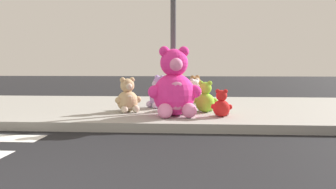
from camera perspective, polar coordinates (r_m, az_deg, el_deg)
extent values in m
cube|color=#9E9B93|center=(7.34, -6.59, -2.54)|extent=(28.00, 4.40, 0.15)
cylinder|color=#4C4C51|center=(6.40, 0.93, 11.40)|extent=(0.11, 0.11, 3.20)
sphere|color=#F22D93|center=(5.84, 1.06, 0.00)|extent=(0.76, 0.76, 0.76)
ellipsoid|color=pink|center=(5.57, 1.53, -0.24)|extent=(0.44, 0.25, 0.49)
sphere|color=#F22D93|center=(5.81, 1.07, 5.56)|extent=(0.50, 0.50, 0.50)
sphere|color=pink|center=(5.61, 1.43, 5.27)|extent=(0.23, 0.23, 0.23)
sphere|color=#F22D93|center=(5.85, 2.76, 7.50)|extent=(0.19, 0.19, 0.19)
sphere|color=#F22D93|center=(5.81, 4.71, 0.53)|extent=(0.24, 0.24, 0.24)
sphere|color=pink|center=(5.59, 3.72, -2.80)|extent=(0.26, 0.26, 0.26)
sphere|color=#F22D93|center=(5.79, -0.64, 7.53)|extent=(0.19, 0.19, 0.19)
sphere|color=#F22D93|center=(5.69, -2.35, 0.44)|extent=(0.24, 0.24, 0.24)
sphere|color=pink|center=(5.52, -0.52, -2.89)|extent=(0.26, 0.26, 0.26)
sphere|color=#B28CD8|center=(6.95, -1.48, -0.55)|extent=(0.42, 0.42, 0.42)
ellipsoid|color=silver|center=(6.87, -2.53, -0.63)|extent=(0.22, 0.24, 0.28)
sphere|color=#B28CD8|center=(6.93, -1.48, 2.06)|extent=(0.28, 0.28, 0.28)
sphere|color=silver|center=(6.86, -2.30, 1.89)|extent=(0.13, 0.13, 0.13)
sphere|color=#B28CD8|center=(6.85, -1.02, 2.95)|extent=(0.11, 0.11, 0.11)
sphere|color=#B28CD8|center=(6.76, -0.87, -0.45)|extent=(0.13, 0.13, 0.13)
sphere|color=silver|center=(6.77, -2.17, -1.89)|extent=(0.15, 0.15, 0.15)
sphere|color=#B28CD8|center=(7.01, -1.94, 3.00)|extent=(0.11, 0.11, 0.11)
sphere|color=#B28CD8|center=(7.09, -2.76, -0.19)|extent=(0.13, 0.13, 0.13)
sphere|color=silver|center=(6.97, -3.24, -1.70)|extent=(0.15, 0.15, 0.15)
sphere|color=white|center=(6.85, 4.64, -0.82)|extent=(0.39, 0.39, 0.39)
ellipsoid|color=white|center=(6.94, 3.72, -0.74)|extent=(0.20, 0.22, 0.25)
sphere|color=white|center=(6.83, 4.66, 1.59)|extent=(0.25, 0.25, 0.25)
sphere|color=white|center=(6.90, 3.94, 1.50)|extent=(0.12, 0.12, 0.12)
sphere|color=white|center=(6.75, 4.22, 2.41)|extent=(0.10, 0.10, 0.10)
sphere|color=white|center=(6.73, 3.39, -0.67)|extent=(0.12, 0.12, 0.12)
sphere|color=white|center=(6.88, 3.01, -1.84)|extent=(0.13, 0.13, 0.13)
sphere|color=white|center=(6.90, 5.10, 2.46)|extent=(0.10, 0.10, 0.10)
sphere|color=white|center=(7.03, 5.22, -0.44)|extent=(0.12, 0.12, 0.12)
sphere|color=white|center=(7.05, 4.08, -1.68)|extent=(0.13, 0.13, 0.13)
sphere|color=tan|center=(6.37, -7.09, -1.17)|extent=(0.41, 0.41, 0.41)
ellipsoid|color=beige|center=(6.23, -6.71, -1.31)|extent=(0.24, 0.18, 0.27)
sphere|color=tan|center=(6.35, -7.12, 1.58)|extent=(0.27, 0.27, 0.27)
sphere|color=beige|center=(6.24, -6.82, 1.38)|extent=(0.12, 0.12, 0.12)
sphere|color=tan|center=(6.37, -6.31, 2.57)|extent=(0.10, 0.10, 0.10)
sphere|color=tan|center=(6.38, -5.28, -0.87)|extent=(0.13, 0.13, 0.13)
sphere|color=beige|center=(6.25, -5.63, -2.52)|extent=(0.14, 0.14, 0.14)
sphere|color=tan|center=(6.31, -7.95, 2.54)|extent=(0.10, 0.10, 0.10)
sphere|color=tan|center=(6.27, -8.67, -1.01)|extent=(0.13, 0.13, 0.13)
sphere|color=beige|center=(6.19, -7.63, -2.62)|extent=(0.14, 0.14, 0.14)
sphere|color=olive|center=(7.38, 4.71, -0.28)|extent=(0.42, 0.42, 0.42)
ellipsoid|color=tan|center=(7.47, 3.76, -0.21)|extent=(0.21, 0.24, 0.27)
sphere|color=olive|center=(7.36, 4.73, 2.13)|extent=(0.27, 0.27, 0.27)
sphere|color=tan|center=(7.42, 3.99, 2.04)|extent=(0.12, 0.12, 0.12)
sphere|color=olive|center=(7.27, 4.31, 2.96)|extent=(0.10, 0.10, 0.10)
sphere|color=olive|center=(7.25, 3.49, -0.12)|extent=(0.13, 0.13, 0.13)
sphere|color=tan|center=(7.40, 3.07, -1.31)|extent=(0.14, 0.14, 0.14)
sphere|color=olive|center=(7.43, 5.15, 3.00)|extent=(0.10, 0.10, 0.10)
sphere|color=olive|center=(7.57, 5.23, 0.09)|extent=(0.13, 0.13, 0.13)
sphere|color=tan|center=(7.59, 4.09, -1.16)|extent=(0.14, 0.14, 0.14)
sphere|color=#8CD133|center=(6.31, 6.51, -1.41)|extent=(0.37, 0.37, 0.37)
ellipsoid|color=#B8DE87|center=(6.44, 6.61, -1.27)|extent=(0.21, 0.11, 0.24)
sphere|color=#8CD133|center=(6.29, 6.53, 1.10)|extent=(0.24, 0.24, 0.24)
sphere|color=#B8DE87|center=(6.39, 6.61, 1.03)|extent=(0.11, 0.11, 0.11)
sphere|color=#8CD133|center=(6.29, 5.77, 2.00)|extent=(0.09, 0.09, 0.09)
sphere|color=#8CD133|center=(6.37, 4.96, -1.08)|extent=(0.12, 0.12, 0.12)
sphere|color=#B8DE87|center=(6.49, 5.71, -2.30)|extent=(0.13, 0.13, 0.13)
sphere|color=#8CD133|center=(6.27, 7.32, 1.98)|extent=(0.09, 0.09, 0.09)
sphere|color=#8CD133|center=(6.34, 8.13, -1.14)|extent=(0.12, 0.12, 0.12)
sphere|color=#B8DE87|center=(6.47, 7.51, -2.34)|extent=(0.13, 0.13, 0.13)
sphere|color=red|center=(5.78, 9.32, -2.40)|extent=(0.30, 0.30, 0.30)
ellipsoid|color=#DB7B7B|center=(5.89, 9.39, -2.26)|extent=(0.17, 0.09, 0.19)
sphere|color=red|center=(5.76, 9.35, -0.20)|extent=(0.20, 0.20, 0.20)
sphere|color=#DB7B7B|center=(5.84, 9.40, -0.24)|extent=(0.09, 0.09, 0.09)
sphere|color=red|center=(5.76, 8.68, 0.59)|extent=(0.07, 0.07, 0.07)
sphere|color=red|center=(5.83, 7.96, -2.10)|extent=(0.09, 0.09, 0.09)
sphere|color=#DB7B7B|center=(5.93, 8.60, -3.16)|extent=(0.10, 0.10, 0.10)
sphere|color=red|center=(5.75, 10.05, 0.56)|extent=(0.07, 0.07, 0.07)
sphere|color=red|center=(5.81, 10.74, -2.16)|extent=(0.09, 0.09, 0.09)
sphere|color=#DB7B7B|center=(5.92, 10.18, -3.20)|extent=(0.10, 0.10, 0.10)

